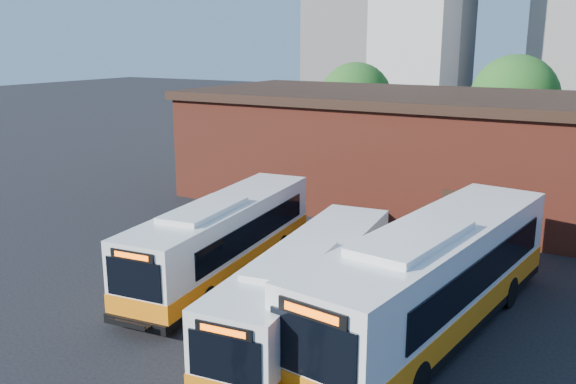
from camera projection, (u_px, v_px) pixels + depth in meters
The scene contains 7 objects.
ground at pixel (236, 347), 18.95m from camera, with size 220.00×220.00×0.00m, color black.
bus_midwest at pixel (224, 241), 24.35m from camera, with size 3.63×12.06×3.24m.
bus_mideast at pixel (308, 293), 19.47m from camera, with size 3.47×11.46×3.08m.
bus_east at pixel (433, 284), 19.41m from camera, with size 4.72×14.20×3.81m.
depot_building at pixel (432, 148), 35.05m from camera, with size 28.60×12.60×6.40m.
tree_west at pixel (356, 100), 49.64m from camera, with size 6.00×6.00×7.65m.
tree_mid at pixel (514, 99), 45.46m from camera, with size 6.56×6.56×8.36m.
Camera 1 is at (9.93, -14.19, 9.22)m, focal length 38.00 mm.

